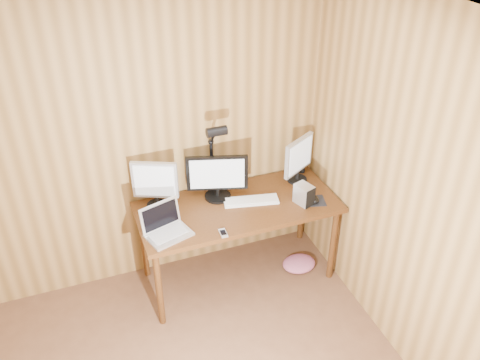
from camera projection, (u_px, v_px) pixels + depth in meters
room_shell at (167, 359)px, 2.21m from camera, size 4.00×4.00×4.00m
desk at (235, 213)px, 4.17m from camera, size 1.60×0.70×0.75m
monitor_center at (217, 177)px, 4.03m from camera, size 0.48×0.21×0.38m
monitor_left at (155, 184)px, 3.92m from camera, size 0.34×0.17×0.40m
monitor_right at (299, 159)px, 4.24m from camera, size 0.32×0.21×0.40m
laptop at (165, 227)px, 3.72m from camera, size 0.37×0.33×0.23m
keyboard at (251, 201)px, 4.08m from camera, size 0.46×0.22×0.02m
mousepad at (313, 201)px, 4.09m from camera, size 0.23×0.20×0.00m
mouse at (313, 199)px, 4.08m from camera, size 0.11×0.14×0.04m
hard_drive at (304, 194)px, 4.03m from camera, size 0.15×0.18×0.17m
phone at (223, 233)px, 3.74m from camera, size 0.05×0.10×0.01m
speaker at (302, 165)px, 4.44m from camera, size 0.05×0.05×0.13m
desk_lamp at (214, 148)px, 3.96m from camera, size 0.16×0.23×0.69m
fabric_pile at (299, 264)px, 4.50m from camera, size 0.31×0.26×0.09m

